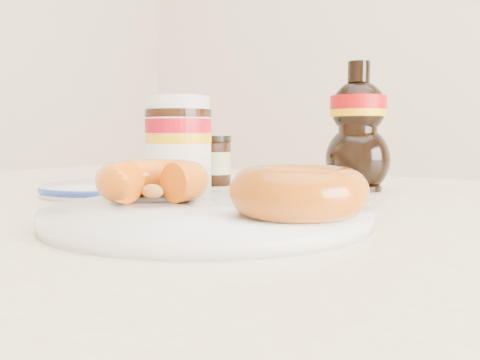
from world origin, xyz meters
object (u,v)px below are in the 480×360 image
Objects in this scene: dining_table at (243,268)px; blue_rim_saucer at (98,189)px; dark_jar at (216,161)px; nutella_jar at (179,140)px; syrup_bottle at (358,127)px; donut_whole at (299,192)px; plate at (207,214)px; donut_bitten at (153,181)px.

blue_rim_saucer is (-0.18, -0.07, 0.09)m from dining_table.
dining_table is at bearing -41.87° from dark_jar.
syrup_bottle is at bearing 33.58° from nutella_jar.
syrup_bottle reaches higher than dining_table.
dark_jar reaches higher than donut_whole.
donut_whole is 1.44× the size of dark_jar.
dark_jar reaches higher than plate.
blue_rim_saucer is at bearing -101.48° from dark_jar.
donut_bitten is at bearing -23.68° from blue_rim_saucer.
syrup_bottle is (-0.09, 0.34, 0.06)m from donut_whole.
donut_bitten is 0.62× the size of syrup_bottle.
donut_bitten is at bearing 177.65° from donut_whole.
donut_bitten reaches higher than plate.
donut_whole is at bearing -13.72° from blue_rim_saucer.
donut_whole is 0.36m from nutella_jar.
dark_jar is at bearing -164.86° from syrup_bottle.
dark_jar is (0.00, 0.08, -0.03)m from nutella_jar.
nutella_jar is at bearing 147.18° from donut_whole.
syrup_bottle is (0.07, 0.33, 0.06)m from donut_bitten.
dining_table is 0.19m from plate.
dark_jar reaches higher than blue_rim_saucer.
donut_bitten is at bearing 173.76° from plate.
dining_table is 12.70× the size of donut_whole.
donut_bitten and donut_whole have the same top height.
plate is 0.35m from dark_jar.
plate is 2.20× the size of nutella_jar.
donut_whole is at bearing -43.36° from dining_table.
dining_table is 7.83× the size of syrup_bottle.
donut_whole is at bearing 5.75° from donut_bitten.
syrup_bottle is 0.22m from dark_jar.
dark_jar is at bearing 138.13° from dining_table.
nutella_jar is at bearing 163.01° from dining_table.
syrup_bottle reaches higher than plate.
plate is at bearing -89.51° from syrup_bottle.
nutella_jar is at bearing -91.04° from dark_jar.
nutella_jar is 1.73× the size of dark_jar.
dark_jar is at bearing 78.52° from blue_rim_saucer.
donut_bitten is 0.34m from syrup_bottle.
dining_table is 0.25m from donut_whole.
dark_jar is (-0.14, 0.27, 0.00)m from donut_bitten.
donut_whole reaches higher than blue_rim_saucer.
syrup_bottle is at bearing 45.46° from blue_rim_saucer.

